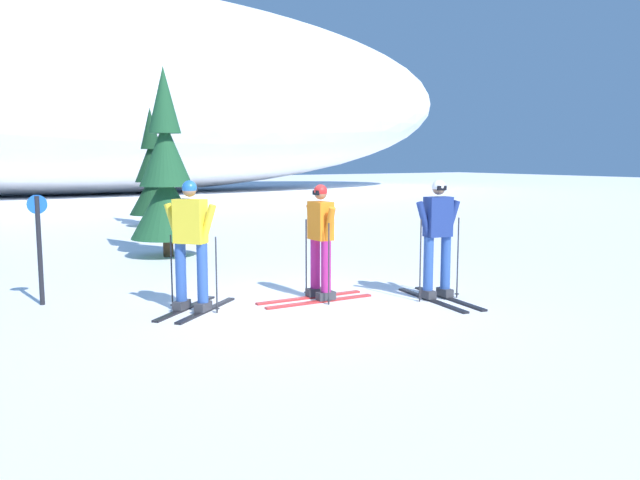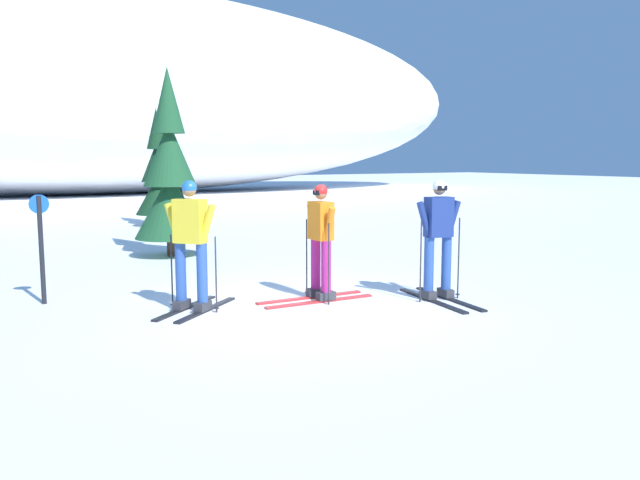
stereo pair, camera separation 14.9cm
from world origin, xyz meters
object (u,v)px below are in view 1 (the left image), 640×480
skier_navy_jacket (438,237)px  pine_tree_center_right (166,178)px  trail_marker_post (39,243)px  skier_orange_jacket (320,240)px  pine_tree_far_right (152,177)px  skier_yellow_jacket (191,243)px

skier_navy_jacket → pine_tree_center_right: bearing=108.8°
trail_marker_post → skier_navy_jacket: bearing=-27.7°
skier_orange_jacket → trail_marker_post: skier_orange_jacket is taller
pine_tree_far_right → skier_yellow_jacket: bearing=-104.5°
skier_orange_jacket → skier_yellow_jacket: bearing=171.8°
trail_marker_post → pine_tree_far_right: bearing=64.6°
pine_tree_center_right → trail_marker_post: 4.76m
skier_navy_jacket → trail_marker_post: size_ratio=1.12×
skier_orange_jacket → pine_tree_center_right: 5.49m
skier_orange_jacket → pine_tree_center_right: (-0.58, 5.40, 0.79)m
pine_tree_far_right → trail_marker_post: bearing=-115.4°
skier_navy_jacket → trail_marker_post: 5.89m
trail_marker_post → skier_yellow_jacket: bearing=-42.2°
skier_yellow_jacket → skier_orange_jacket: skier_yellow_jacket is taller
skier_navy_jacket → pine_tree_far_right: bearing=92.4°
pine_tree_center_right → pine_tree_far_right: size_ratio=1.11×
skier_orange_jacket → pine_tree_center_right: pine_tree_center_right is taller
pine_tree_center_right → pine_tree_far_right: bearing=75.7°
skier_yellow_jacket → trail_marker_post: skier_yellow_jacket is taller
skier_navy_jacket → pine_tree_far_right: (-0.53, 12.63, 0.59)m
skier_navy_jacket → skier_orange_jacket: size_ratio=1.01×
skier_navy_jacket → pine_tree_center_right: pine_tree_center_right is taller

